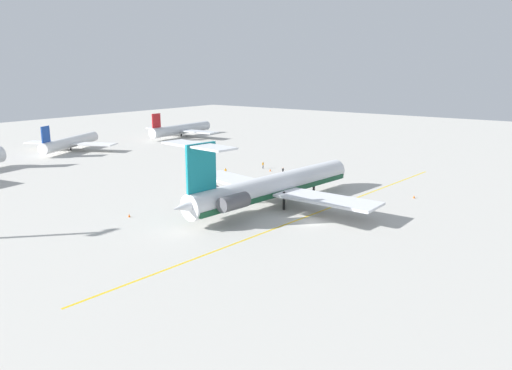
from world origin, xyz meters
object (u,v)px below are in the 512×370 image
airliner_far_right (183,129)px  ground_crew_near_nose (283,170)px  safety_cone_wingtip (414,197)px  safety_cone_tail (270,170)px  ground_crew_near_tail (263,164)px  main_jetliner (270,187)px  ground_crew_portside (225,171)px  safety_cone_nose (129,215)px  airliner_mid_right (72,142)px

airliner_far_right → ground_crew_near_nose: airliner_far_right is taller
safety_cone_wingtip → safety_cone_tail: same height
ground_crew_near_nose → ground_crew_near_tail: size_ratio=1.04×
main_jetliner → ground_crew_near_tail: size_ratio=25.89×
main_jetliner → ground_crew_portside: size_ratio=24.46×
ground_crew_near_nose → safety_cone_nose: size_ratio=3.22×
airliner_far_right → ground_crew_near_nose: 72.80m
main_jetliner → safety_cone_wingtip: bearing=-36.1°
airliner_far_right → safety_cone_tail: (-31.36, -60.06, -2.39)m
ground_crew_portside → safety_cone_wingtip: bearing=50.7°
safety_cone_nose → airliner_mid_right: bearing=63.3°
safety_cone_nose → safety_cone_tail: bearing=3.8°
airliner_far_right → safety_cone_nose: 98.06m
safety_cone_nose → ground_crew_near_nose: bearing=-2.5°
safety_cone_nose → safety_cone_tail: (43.74, 2.93, 0.00)m
airliner_mid_right → ground_crew_near_nose: airliner_mid_right is taller
ground_crew_near_nose → safety_cone_nose: (-42.00, 1.82, -0.85)m
safety_cone_wingtip → ground_crew_portside: bearing=98.1°
ground_crew_near_nose → ground_crew_portside: size_ratio=0.99×
main_jetliner → safety_cone_nose: 24.07m
ground_crew_near_tail → airliner_far_right: bearing=-5.5°
airliner_far_right → safety_cone_wingtip: bearing=-114.5°
ground_crew_portside → ground_crew_near_nose: bearing=82.6°
ground_crew_near_nose → airliner_mid_right: bearing=32.0°
ground_crew_near_tail → safety_cone_wingtip: 39.37m
safety_cone_wingtip → ground_crew_near_tail: bearing=81.4°
airliner_far_right → ground_crew_near_tail: bearing=-121.7°
ground_crew_near_nose → safety_cone_tail: bearing=5.0°
main_jetliner → airliner_mid_right: (14.81, 81.75, -1.01)m
ground_crew_near_nose → safety_cone_wingtip: size_ratio=3.22×
main_jetliner → safety_cone_tail: size_ratio=79.84×
airliner_mid_right → ground_crew_near_tail: (11.52, -61.17, -1.41)m
safety_cone_tail → safety_cone_nose: bearing=-176.2°
main_jetliner → ground_crew_portside: (14.64, 22.47, -2.35)m
main_jetliner → ground_crew_near_nose: (22.97, 12.56, -2.36)m
airliner_far_right → ground_crew_near_nose: size_ratio=17.06×
ground_crew_near_nose → safety_cone_tail: (1.75, 4.76, -0.85)m
safety_cone_wingtip → safety_cone_tail: size_ratio=1.00×
main_jetliner → safety_cone_tail: bearing=40.8°
airliner_mid_right → ground_crew_near_nose: 69.68m
safety_cone_nose → airliner_far_right: bearing=40.0°
ground_crew_near_tail → safety_cone_tail: ground_crew_near_tail is taller
main_jetliner → safety_cone_nose: bearing=148.7°
ground_crew_near_tail → ground_crew_portside: (-11.69, 1.89, 0.06)m
airliner_far_right → safety_cone_nose: size_ratio=54.95×
ground_crew_portside → safety_cone_tail: bearing=105.5°
main_jetliner → ground_crew_near_nose: main_jetliner is taller
ground_crew_near_tail → safety_cone_tail: (-1.60, -3.26, -0.80)m
airliner_mid_right → safety_cone_wingtip: airliner_mid_right is taller
airliner_mid_right → safety_cone_wingtip: size_ratio=48.94×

